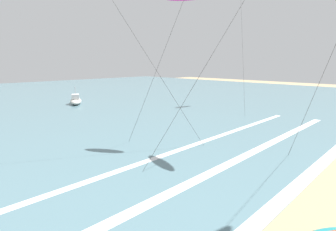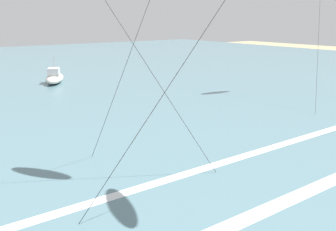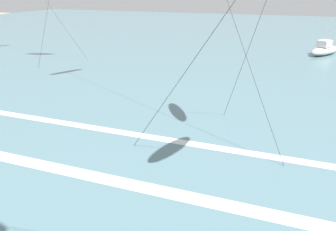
% 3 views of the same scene
% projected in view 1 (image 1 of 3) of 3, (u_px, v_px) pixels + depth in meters
% --- Properties ---
extents(wave_foam_mid_break, '(44.49, 0.69, 0.01)m').
position_uv_depth(wave_foam_mid_break, '(197.00, 180.00, 14.97)').
color(wave_foam_mid_break, white).
rests_on(wave_foam_mid_break, ocean_surface).
extents(wave_foam_outer_break, '(43.24, 0.55, 0.01)m').
position_uv_depth(wave_foam_outer_break, '(147.00, 161.00, 17.82)').
color(wave_foam_outer_break, white).
rests_on(wave_foam_outer_break, ocean_surface).
extents(offshore_boat, '(3.89, 5.40, 2.70)m').
position_uv_depth(offshore_boat, '(76.00, 100.00, 41.92)').
color(offshore_boat, beige).
rests_on(offshore_boat, ground).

